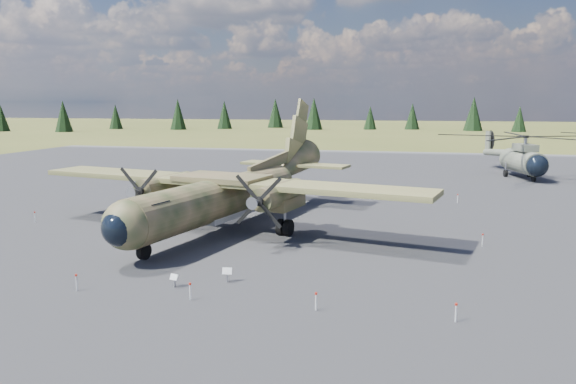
# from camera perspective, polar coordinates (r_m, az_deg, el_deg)

# --- Properties ---
(ground) EXTENTS (500.00, 500.00, 0.00)m
(ground) POSITION_cam_1_polar(r_m,az_deg,el_deg) (40.10, -5.07, -4.20)
(ground) COLOR brown
(ground) RESTS_ON ground
(apron) EXTENTS (120.00, 120.00, 0.04)m
(apron) POSITION_cam_1_polar(r_m,az_deg,el_deg) (49.50, -1.50, -1.61)
(apron) COLOR #5E5E63
(apron) RESTS_ON ground
(transport_plane) EXTENTS (30.57, 27.43, 10.10)m
(transport_plane) POSITION_cam_1_polar(r_m,az_deg,el_deg) (41.46, -5.89, 0.32)
(transport_plane) COLOR #394324
(transport_plane) RESTS_ON ground
(helicopter_near) EXTENTS (24.83, 26.25, 5.26)m
(helicopter_near) POSITION_cam_1_polar(r_m,az_deg,el_deg) (73.96, 22.79, 4.17)
(helicopter_near) COLOR slate
(helicopter_near) RESTS_ON ground
(info_placard_left) EXTENTS (0.48, 0.30, 0.70)m
(info_placard_left) POSITION_cam_1_polar(r_m,az_deg,el_deg) (29.05, -11.49, -8.61)
(info_placard_left) COLOR gray
(info_placard_left) RESTS_ON ground
(info_placard_right) EXTENTS (0.52, 0.28, 0.78)m
(info_placard_right) POSITION_cam_1_polar(r_m,az_deg,el_deg) (29.42, -6.19, -8.14)
(info_placard_right) COLOR gray
(info_placard_right) RESTS_ON ground
(barrier_fence) EXTENTS (33.12, 29.62, 0.85)m
(barrier_fence) POSITION_cam_1_polar(r_m,az_deg,el_deg) (40.06, -5.74, -3.48)
(barrier_fence) COLOR silver
(barrier_fence) RESTS_ON ground
(treeline) EXTENTS (333.98, 330.24, 10.96)m
(treeline) POSITION_cam_1_polar(r_m,az_deg,el_deg) (50.16, -3.55, 4.03)
(treeline) COLOR black
(treeline) RESTS_ON ground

